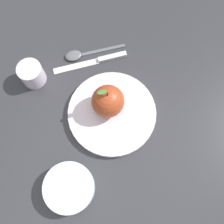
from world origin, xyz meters
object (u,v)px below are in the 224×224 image
(cup, at_px, (31,73))
(spoon, at_px, (80,54))
(apple, at_px, (107,101))
(dinner_plate, at_px, (112,113))
(knife, at_px, (97,61))
(side_bowl, at_px, (69,188))

(cup, relative_size, spoon, 0.39)
(apple, xyz_separation_m, cup, (0.22, -0.04, -0.03))
(dinner_plate, xyz_separation_m, apple, (0.02, -0.01, 0.05))
(cup, height_order, knife, cup)
(dinner_plate, bearing_deg, cup, -13.12)
(apple, xyz_separation_m, spoon, (0.11, -0.14, -0.06))
(dinner_plate, bearing_deg, side_bowl, 74.47)
(cup, xyz_separation_m, spoon, (-0.11, -0.10, -0.03))
(dinner_plate, relative_size, side_bowl, 1.93)
(cup, distance_m, spoon, 0.15)
(knife, distance_m, spoon, 0.05)
(apple, xyz_separation_m, knife, (0.06, -0.13, -0.06))
(dinner_plate, height_order, side_bowl, side_bowl)
(knife, xyz_separation_m, spoon, (0.05, -0.01, 0.00))
(cup, bearing_deg, spoon, -136.32)
(side_bowl, relative_size, cup, 1.85)
(spoon, bearing_deg, apple, 127.99)
(cup, xyz_separation_m, knife, (-0.16, -0.09, -0.03))
(apple, bearing_deg, cup, -10.90)
(apple, relative_size, knife, 0.50)
(side_bowl, xyz_separation_m, knife, (0.02, -0.36, -0.02))
(side_bowl, distance_m, spoon, 0.37)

